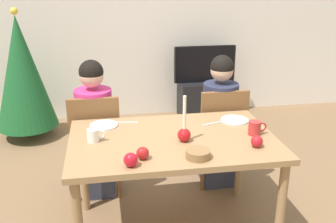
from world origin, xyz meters
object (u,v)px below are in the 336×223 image
(christmas_tree, at_px, (22,73))
(mug_right, at_px, (255,128))
(plate_left, at_px, (104,125))
(apple_by_left_plate, at_px, (131,160))
(person_left_child, at_px, (95,131))
(bowl_walnuts, at_px, (198,154))
(chair_left, at_px, (96,139))
(candle_centerpiece, at_px, (184,132))
(dining_table, at_px, (173,149))
(plate_right, at_px, (235,120))
(person_right_child, at_px, (219,124))
(apple_near_candle, at_px, (143,153))
(mug_left, at_px, (94,135))
(tv, at_px, (205,64))
(tv_stand, at_px, (204,99))
(apple_by_right_mug, at_px, (257,141))
(chair_right, at_px, (220,131))

(christmas_tree, relative_size, mug_right, 11.19)
(plate_left, distance_m, apple_by_left_plate, 0.68)
(person_left_child, height_order, bowl_walnuts, person_left_child)
(bowl_walnuts, bearing_deg, chair_left, 124.35)
(candle_centerpiece, height_order, apple_by_left_plate, candle_centerpiece)
(dining_table, distance_m, plate_right, 0.58)
(person_left_child, distance_m, bowl_walnuts, 1.17)
(person_right_child, relative_size, bowl_walnuts, 7.79)
(apple_near_candle, bearing_deg, plate_left, 111.25)
(chair_left, bearing_deg, plate_left, -76.16)
(mug_left, bearing_deg, dining_table, -3.22)
(christmas_tree, bearing_deg, mug_left, -67.87)
(tv, xyz_separation_m, mug_left, (-1.36, -2.27, 0.08))
(christmas_tree, bearing_deg, tv, 7.97)
(chair_left, height_order, christmas_tree, christmas_tree)
(dining_table, relative_size, tv_stand, 2.19)
(candle_centerpiece, height_order, plate_right, candle_centerpiece)
(tv, bearing_deg, apple_by_left_plate, -113.26)
(person_left_child, distance_m, tv, 2.16)
(dining_table, relative_size, apple_near_candle, 17.98)
(person_right_child, bearing_deg, mug_left, -150.02)
(dining_table, relative_size, apple_by_right_mug, 17.88)
(candle_centerpiece, relative_size, apple_by_left_plate, 3.75)
(dining_table, bearing_deg, apple_by_left_plate, -130.99)
(plate_left, bearing_deg, chair_left, 103.84)
(chair_right, relative_size, christmas_tree, 0.61)
(person_right_child, relative_size, candle_centerpiece, 3.70)
(tv, bearing_deg, tv_stand, -90.00)
(tv_stand, distance_m, christmas_tree, 2.24)
(mug_right, xyz_separation_m, apple_near_candle, (-0.81, -0.24, -0.01))
(person_right_child, relative_size, plate_right, 5.62)
(person_left_child, distance_m, plate_right, 1.15)
(plate_left, xyz_separation_m, mug_right, (1.03, -0.34, 0.04))
(mug_left, xyz_separation_m, mug_right, (1.10, -0.07, 0.00))
(plate_left, relative_size, apple_near_candle, 2.63)
(mug_right, bearing_deg, chair_left, 149.75)
(tv, bearing_deg, plate_right, -98.59)
(person_left_child, bearing_deg, chair_right, -1.74)
(plate_left, bearing_deg, plate_right, -3.46)
(person_right_child, xyz_separation_m, mug_left, (-1.06, -0.61, 0.23))
(tv_stand, height_order, tv, tv)
(person_left_child, relative_size, tv, 1.48)
(plate_left, height_order, apple_by_left_plate, apple_by_left_plate)
(tv_stand, distance_m, apple_by_right_mug, 2.61)
(person_left_child, distance_m, candle_centerpiece, 0.96)
(person_left_child, relative_size, plate_right, 5.62)
(christmas_tree, relative_size, apple_near_candle, 18.84)
(tv, relative_size, apple_by_left_plate, 9.35)
(chair_right, bearing_deg, person_right_child, 90.00)
(apple_near_candle, bearing_deg, plate_right, 34.42)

